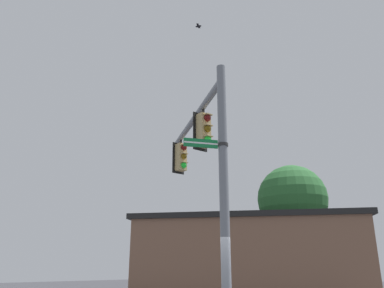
{
  "coord_description": "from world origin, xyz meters",
  "views": [
    {
      "loc": [
        6.33,
        6.71,
        1.88
      ],
      "look_at": [
        -1.3,
        -2.91,
        5.82
      ],
      "focal_mm": 35.27,
      "sensor_mm": 36.0,
      "label": 1
    }
  ],
  "objects_px": {
    "bird_flying": "(198,26)",
    "traffic_light_nearest_pole": "(204,130)",
    "traffic_light_mid_inner": "(181,157)",
    "street_name_sign": "(212,144)"
  },
  "relations": [
    {
      "from": "bird_flying",
      "to": "traffic_light_nearest_pole",
      "type": "bearing_deg",
      "value": 57.05
    },
    {
      "from": "traffic_light_nearest_pole",
      "to": "bird_flying",
      "type": "height_order",
      "value": "bird_flying"
    },
    {
      "from": "bird_flying",
      "to": "traffic_light_mid_inner",
      "type": "bearing_deg",
      "value": -107.93
    },
    {
      "from": "traffic_light_nearest_pole",
      "to": "street_name_sign",
      "type": "bearing_deg",
      "value": 55.97
    },
    {
      "from": "street_name_sign",
      "to": "traffic_light_nearest_pole",
      "type": "bearing_deg",
      "value": -124.03
    },
    {
      "from": "street_name_sign",
      "to": "bird_flying",
      "type": "xyz_separation_m",
      "value": [
        -1.69,
        -2.55,
        5.65
      ]
    },
    {
      "from": "street_name_sign",
      "to": "bird_flying",
      "type": "height_order",
      "value": "bird_flying"
    },
    {
      "from": "traffic_light_nearest_pole",
      "to": "traffic_light_mid_inner",
      "type": "xyz_separation_m",
      "value": [
        -1.29,
        -2.88,
        0.0
      ]
    },
    {
      "from": "traffic_light_nearest_pole",
      "to": "street_name_sign",
      "type": "distance_m",
      "value": 2.03
    },
    {
      "from": "traffic_light_nearest_pole",
      "to": "traffic_light_mid_inner",
      "type": "bearing_deg",
      "value": -114.07
    }
  ]
}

